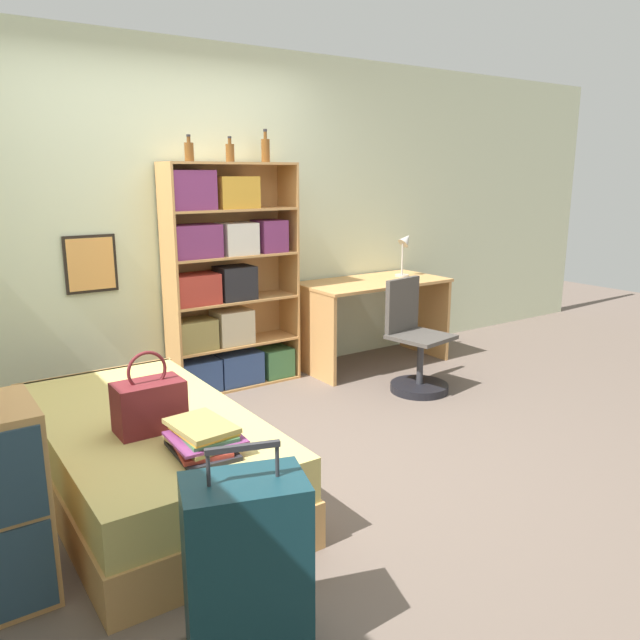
{
  "coord_description": "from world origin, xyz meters",
  "views": [
    {
      "loc": [
        -1.65,
        -2.98,
        1.66
      ],
      "look_at": [
        0.52,
        0.18,
        0.75
      ],
      "focal_mm": 35.0,
      "sensor_mm": 36.0,
      "label": 1
    }
  ],
  "objects_px": {
    "bookcase": "(225,285)",
    "bottle_green": "(189,151)",
    "bed": "(146,455)",
    "bottle_clear": "(265,150)",
    "desk": "(373,306)",
    "book_stack_on_bed": "(203,438)",
    "desk_lamp": "(405,247)",
    "bottle_brown": "(230,152)",
    "desk_chair": "(415,355)",
    "suitcase": "(246,568)",
    "handbag": "(149,405)"
  },
  "relations": [
    {
      "from": "book_stack_on_bed",
      "to": "bottle_clear",
      "type": "xyz_separation_m",
      "value": [
        1.43,
        1.9,
        1.33
      ]
    },
    {
      "from": "bottle_clear",
      "to": "bottle_brown",
      "type": "bearing_deg",
      "value": -172.8
    },
    {
      "from": "book_stack_on_bed",
      "to": "bottle_clear",
      "type": "bearing_deg",
      "value": 53.03
    },
    {
      "from": "bottle_clear",
      "to": "desk",
      "type": "height_order",
      "value": "bottle_clear"
    },
    {
      "from": "book_stack_on_bed",
      "to": "desk_chair",
      "type": "height_order",
      "value": "desk_chair"
    },
    {
      "from": "bed",
      "to": "bookcase",
      "type": "height_order",
      "value": "bookcase"
    },
    {
      "from": "handbag",
      "to": "desk",
      "type": "height_order",
      "value": "handbag"
    },
    {
      "from": "bookcase",
      "to": "bottle_green",
      "type": "xyz_separation_m",
      "value": [
        -0.25,
        -0.02,
        0.99
      ]
    },
    {
      "from": "bookcase",
      "to": "bottle_green",
      "type": "height_order",
      "value": "bottle_green"
    },
    {
      "from": "bottle_green",
      "to": "bed",
      "type": "bearing_deg",
      "value": -123.85
    },
    {
      "from": "suitcase",
      "to": "desk_chair",
      "type": "xyz_separation_m",
      "value": [
        2.37,
        1.7,
        -0.05
      ]
    },
    {
      "from": "suitcase",
      "to": "desk",
      "type": "distance_m",
      "value": 3.5
    },
    {
      "from": "bottle_green",
      "to": "bottle_clear",
      "type": "xyz_separation_m",
      "value": [
        0.64,
        0.05,
        0.02
      ]
    },
    {
      "from": "handbag",
      "to": "desk_lamp",
      "type": "height_order",
      "value": "desk_lamp"
    },
    {
      "from": "desk",
      "to": "bottle_clear",
      "type": "bearing_deg",
      "value": 167.83
    },
    {
      "from": "bed",
      "to": "handbag",
      "type": "height_order",
      "value": "handbag"
    },
    {
      "from": "bottle_clear",
      "to": "book_stack_on_bed",
      "type": "bearing_deg",
      "value": -126.97
    },
    {
      "from": "bookcase",
      "to": "bottle_green",
      "type": "bearing_deg",
      "value": -175.94
    },
    {
      "from": "bed",
      "to": "desk_lamp",
      "type": "xyz_separation_m",
      "value": [
        2.82,
        1.16,
        0.8
      ]
    },
    {
      "from": "bottle_green",
      "to": "bottle_brown",
      "type": "distance_m",
      "value": 0.32
    },
    {
      "from": "suitcase",
      "to": "bottle_clear",
      "type": "xyz_separation_m",
      "value": [
        1.59,
        2.62,
        1.5
      ]
    },
    {
      "from": "desk",
      "to": "bed",
      "type": "bearing_deg",
      "value": -155.16
    },
    {
      "from": "book_stack_on_bed",
      "to": "suitcase",
      "type": "distance_m",
      "value": 0.76
    },
    {
      "from": "handbag",
      "to": "bottle_clear",
      "type": "height_order",
      "value": "bottle_clear"
    },
    {
      "from": "bottle_brown",
      "to": "desk",
      "type": "distance_m",
      "value": 1.79
    },
    {
      "from": "desk",
      "to": "bottle_green",
      "type": "bearing_deg",
      "value": 174.37
    },
    {
      "from": "bottle_brown",
      "to": "desk",
      "type": "height_order",
      "value": "bottle_brown"
    },
    {
      "from": "suitcase",
      "to": "book_stack_on_bed",
      "type": "bearing_deg",
      "value": 77.09
    },
    {
      "from": "bed",
      "to": "bottle_clear",
      "type": "relative_size",
      "value": 7.42
    },
    {
      "from": "desk_chair",
      "to": "bottle_brown",
      "type": "bearing_deg",
      "value": 141.24
    },
    {
      "from": "bottle_brown",
      "to": "bottle_clear",
      "type": "xyz_separation_m",
      "value": [
        0.32,
        0.04,
        0.03
      ]
    },
    {
      "from": "bottle_brown",
      "to": "desk_lamp",
      "type": "bearing_deg",
      "value": -4.35
    },
    {
      "from": "bed",
      "to": "bookcase",
      "type": "distance_m",
      "value": 1.81
    },
    {
      "from": "book_stack_on_bed",
      "to": "bottle_brown",
      "type": "relative_size",
      "value": 2.06
    },
    {
      "from": "bottle_clear",
      "to": "desk_chair",
      "type": "bearing_deg",
      "value": -49.99
    },
    {
      "from": "suitcase",
      "to": "bottle_clear",
      "type": "height_order",
      "value": "bottle_clear"
    },
    {
      "from": "bottle_green",
      "to": "desk",
      "type": "xyz_separation_m",
      "value": [
        1.57,
        -0.15,
        -1.28
      ]
    },
    {
      "from": "bottle_brown",
      "to": "desk_lamp",
      "type": "distance_m",
      "value": 1.82
    },
    {
      "from": "desk_chair",
      "to": "bottle_green",
      "type": "bearing_deg",
      "value": 148.3
    },
    {
      "from": "book_stack_on_bed",
      "to": "bed",
      "type": "bearing_deg",
      "value": 97.42
    },
    {
      "from": "suitcase",
      "to": "desk",
      "type": "relative_size",
      "value": 0.61
    },
    {
      "from": "suitcase",
      "to": "bottle_clear",
      "type": "bearing_deg",
      "value": 58.66
    },
    {
      "from": "book_stack_on_bed",
      "to": "bottle_brown",
      "type": "height_order",
      "value": "bottle_brown"
    },
    {
      "from": "bottle_clear",
      "to": "desk",
      "type": "relative_size",
      "value": 0.19
    },
    {
      "from": "book_stack_on_bed",
      "to": "desk_lamp",
      "type": "relative_size",
      "value": 0.94
    },
    {
      "from": "desk",
      "to": "desk_lamp",
      "type": "relative_size",
      "value": 3.21
    },
    {
      "from": "handbag",
      "to": "desk",
      "type": "bearing_deg",
      "value": 28.43
    },
    {
      "from": "suitcase",
      "to": "desk",
      "type": "xyz_separation_m",
      "value": [
        2.52,
        2.42,
        0.2
      ]
    },
    {
      "from": "bottle_brown",
      "to": "desk",
      "type": "xyz_separation_m",
      "value": [
        1.25,
        -0.16,
        -1.28
      ]
    },
    {
      "from": "bed",
      "to": "desk_chair",
      "type": "distance_m",
      "value": 2.31
    }
  ]
}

